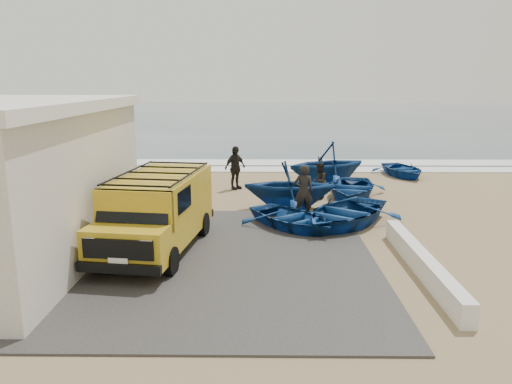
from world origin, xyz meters
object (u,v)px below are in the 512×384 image
object	(u,v)px
boat_near_left	(292,218)
boat_mid_right	(351,188)
boat_far_left	(327,163)
fisherman_back	(235,168)
boat_far_right	(403,170)
fisherman_middle	(319,181)
boat_mid_left	(290,185)
fisherman_front	(303,191)
van	(157,209)
boat_near_right	(344,213)
parapet	(422,263)

from	to	relation	value
boat_near_left	boat_mid_right	size ratio (longest dim) A/B	0.90
boat_far_left	fisherman_back	world-z (taller)	boat_far_left
boat_far_right	fisherman_middle	xyz separation A→B (m)	(-4.85, -5.10, 0.41)
boat_mid_left	fisherman_back	bearing A→B (deg)	34.13
fisherman_middle	boat_near_left	bearing A→B (deg)	-3.19
boat_far_left	fisherman_front	size ratio (longest dim) A/B	2.03
boat_far_left	fisherman_middle	bearing A→B (deg)	-37.73
boat_near_left	fisherman_back	bearing A→B (deg)	71.48
boat_far_left	fisherman_front	distance (m)	5.93
boat_near_left	boat_far_left	world-z (taller)	boat_far_left
boat_mid_right	boat_far_right	world-z (taller)	boat_mid_right
boat_mid_left	boat_mid_right	size ratio (longest dim) A/B	0.88
boat_far_left	fisherman_back	distance (m)	4.35
boat_mid_right	van	bearing A→B (deg)	-120.16
boat_far_left	fisherman_back	size ratio (longest dim) A/B	1.98
boat_far_right	boat_near_left	bearing A→B (deg)	-133.75
van	boat_near_right	distance (m)	6.36
boat_mid_left	fisherman_middle	distance (m)	2.01
boat_mid_left	boat_mid_right	bearing A→B (deg)	-54.59
boat_near_left	boat_mid_left	world-z (taller)	boat_mid_left
fisherman_front	fisherman_back	size ratio (longest dim) A/B	0.98
boat_mid_right	fisherman_front	world-z (taller)	fisherman_front
boat_far_left	fisherman_front	world-z (taller)	boat_far_left
parapet	fisherman_front	distance (m)	5.95
parapet	boat_mid_right	world-z (taller)	boat_mid_right
boat_far_right	fisherman_back	bearing A→B (deg)	-169.30
boat_mid_left	fisherman_back	xyz separation A→B (m)	(-2.26, 3.42, 0.07)
boat_near_right	fisherman_middle	size ratio (longest dim) A/B	2.76
boat_mid_left	fisherman_middle	size ratio (longest dim) A/B	2.26
parapet	boat_near_right	size ratio (longest dim) A/B	1.43
boat_far_right	boat_far_left	bearing A→B (deg)	-162.11
boat_near_left	boat_far_right	xyz separation A→B (m)	(6.21, 9.35, -0.01)
boat_mid_left	fisherman_back	size ratio (longest dim) A/B	1.76
boat_mid_right	fisherman_front	size ratio (longest dim) A/B	2.04
boat_near_right	fisherman_front	distance (m)	1.72
boat_near_right	van	bearing A→B (deg)	-119.37
fisherman_middle	parapet	bearing A→B (deg)	26.31
boat_near_left	boat_far_left	xyz separation A→B (m)	(2.04, 7.13, 0.66)
fisherman_middle	fisherman_back	size ratio (longest dim) A/B	0.78
boat_far_left	boat_far_right	distance (m)	4.77
boat_near_right	boat_mid_right	bearing A→B (deg)	113.25
fisherman_middle	boat_near_right	bearing A→B (deg)	20.77
boat_far_right	fisherman_front	bearing A→B (deg)	-135.96
boat_mid_left	boat_far_left	size ratio (longest dim) A/B	0.89
boat_near_right	boat_mid_right	xyz separation A→B (m)	(0.97, 4.18, -0.03)
boat_far_right	fisherman_back	world-z (taller)	fisherman_back
boat_mid_right	fisherman_back	world-z (taller)	fisherman_back
parapet	boat_near_left	bearing A→B (deg)	127.95
boat_far_right	parapet	bearing A→B (deg)	-113.52
van	boat_near_left	xyz separation A→B (m)	(3.97, 2.20, -0.85)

